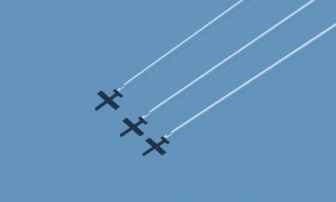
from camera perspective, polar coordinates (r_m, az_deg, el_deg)
jet_far_left at (r=185.33m, az=-5.17°, el=-0.04°), size 7.34×10.70×2.57m
jet_inner_left at (r=189.90m, az=-3.08°, el=-2.29°), size 7.34×10.70×2.57m
jet_center at (r=194.03m, az=-1.18°, el=-3.92°), size 7.34×10.70×2.57m
smoke_trail_far_left at (r=171.46m, az=4.04°, el=6.50°), size 2.23×65.51×2.23m
smoke_trail_inner_left at (r=175.50m, az=6.74°, el=4.36°), size 2.23×70.86×2.23m
smoke_trail_center at (r=180.66m, az=7.88°, el=2.01°), size 2.23×65.75×2.23m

